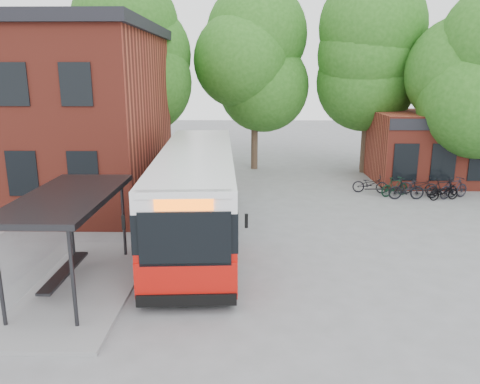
{
  "coord_description": "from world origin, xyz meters",
  "views": [
    {
      "loc": [
        0.66,
        -13.71,
        6.21
      ],
      "look_at": [
        0.33,
        2.8,
        2.0
      ],
      "focal_mm": 35.0,
      "sensor_mm": 36.0,
      "label": 1
    }
  ],
  "objects_px": {
    "bicycle_3": "(406,189)",
    "bus_shelter": "(72,242)",
    "bicycle_0": "(370,184)",
    "bicycle_5": "(442,188)",
    "bicycle_4": "(419,185)",
    "bicycle_7": "(454,188)",
    "bicycle_6": "(444,192)",
    "city_bus": "(197,192)",
    "bicycle_1": "(395,187)"
  },
  "relations": [
    {
      "from": "bicycle_3",
      "to": "bus_shelter",
      "type": "bearing_deg",
      "value": 126.96
    },
    {
      "from": "bicycle_0",
      "to": "bicycle_5",
      "type": "xyz_separation_m",
      "value": [
        3.39,
        -1.02,
        0.03
      ]
    },
    {
      "from": "bus_shelter",
      "to": "bicycle_4",
      "type": "distance_m",
      "value": 18.05
    },
    {
      "from": "bicycle_3",
      "to": "bicycle_4",
      "type": "bearing_deg",
      "value": -44.84
    },
    {
      "from": "bicycle_7",
      "to": "bicycle_6",
      "type": "bearing_deg",
      "value": 93.68
    },
    {
      "from": "bicycle_4",
      "to": "bicycle_7",
      "type": "height_order",
      "value": "bicycle_7"
    },
    {
      "from": "bicycle_0",
      "to": "bicycle_3",
      "type": "relative_size",
      "value": 1.02
    },
    {
      "from": "city_bus",
      "to": "bicycle_1",
      "type": "bearing_deg",
      "value": 28.47
    },
    {
      "from": "city_bus",
      "to": "bicycle_1",
      "type": "xyz_separation_m",
      "value": [
        9.57,
        5.97,
        -1.17
      ]
    },
    {
      "from": "bicycle_0",
      "to": "city_bus",
      "type": "bearing_deg",
      "value": 137.71
    },
    {
      "from": "bicycle_0",
      "to": "bicycle_1",
      "type": "bearing_deg",
      "value": -111.93
    },
    {
      "from": "bicycle_6",
      "to": "bicycle_3",
      "type": "bearing_deg",
      "value": 73.44
    },
    {
      "from": "bicycle_1",
      "to": "bicycle_6",
      "type": "relative_size",
      "value": 1.05
    },
    {
      "from": "bicycle_1",
      "to": "bicycle_6",
      "type": "xyz_separation_m",
      "value": [
        2.23,
        -0.74,
        -0.08
      ]
    },
    {
      "from": "bus_shelter",
      "to": "bicycle_3",
      "type": "bearing_deg",
      "value": 38.15
    },
    {
      "from": "bicycle_1",
      "to": "bicycle_4",
      "type": "relative_size",
      "value": 0.89
    },
    {
      "from": "bus_shelter",
      "to": "city_bus",
      "type": "xyz_separation_m",
      "value": [
        3.13,
        4.97,
        0.22
      ]
    },
    {
      "from": "bicycle_1",
      "to": "bicycle_7",
      "type": "distance_m",
      "value": 2.89
    },
    {
      "from": "bicycle_0",
      "to": "bicycle_4",
      "type": "height_order",
      "value": "bicycle_4"
    },
    {
      "from": "city_bus",
      "to": "bicycle_4",
      "type": "bearing_deg",
      "value": 26.57
    },
    {
      "from": "city_bus",
      "to": "bicycle_0",
      "type": "bearing_deg",
      "value": 34.6
    },
    {
      "from": "bicycle_3",
      "to": "bicycle_4",
      "type": "relative_size",
      "value": 0.95
    },
    {
      "from": "city_bus",
      "to": "bicycle_1",
      "type": "height_order",
      "value": "city_bus"
    },
    {
      "from": "city_bus",
      "to": "bicycle_0",
      "type": "distance_m",
      "value": 10.84
    },
    {
      "from": "bicycle_0",
      "to": "bicycle_5",
      "type": "bearing_deg",
      "value": -97.19
    },
    {
      "from": "bicycle_4",
      "to": "bicycle_1",
      "type": "bearing_deg",
      "value": 118.69
    },
    {
      "from": "bus_shelter",
      "to": "bicycle_0",
      "type": "height_order",
      "value": "bus_shelter"
    },
    {
      "from": "bicycle_5",
      "to": "bicycle_6",
      "type": "relative_size",
      "value": 1.06
    },
    {
      "from": "bicycle_1",
      "to": "bicycle_4",
      "type": "xyz_separation_m",
      "value": [
        1.35,
        0.35,
        -0.01
      ]
    },
    {
      "from": "bicycle_4",
      "to": "bicycle_7",
      "type": "relative_size",
      "value": 1.03
    },
    {
      "from": "city_bus",
      "to": "bicycle_0",
      "type": "xyz_separation_m",
      "value": [
        8.48,
        6.65,
        -1.19
      ]
    },
    {
      "from": "bicycle_5",
      "to": "city_bus",
      "type": "bearing_deg",
      "value": 105.72
    },
    {
      "from": "bus_shelter",
      "to": "bicycle_0",
      "type": "xyz_separation_m",
      "value": [
        11.61,
        11.62,
        -0.97
      ]
    },
    {
      "from": "city_bus",
      "to": "bicycle_6",
      "type": "xyz_separation_m",
      "value": [
        11.8,
        5.23,
        -1.25
      ]
    },
    {
      "from": "bicycle_0",
      "to": "bicycle_5",
      "type": "height_order",
      "value": "bicycle_5"
    },
    {
      "from": "bicycle_5",
      "to": "bicycle_0",
      "type": "bearing_deg",
      "value": 63.59
    },
    {
      "from": "city_bus",
      "to": "bicycle_7",
      "type": "bearing_deg",
      "value": 20.63
    },
    {
      "from": "bus_shelter",
      "to": "bicycle_4",
      "type": "xyz_separation_m",
      "value": [
        14.05,
        11.29,
        -0.95
      ]
    },
    {
      "from": "bicycle_7",
      "to": "city_bus",
      "type": "bearing_deg",
      "value": 89.38
    },
    {
      "from": "bicycle_0",
      "to": "bicycle_3",
      "type": "distance_m",
      "value": 1.99
    },
    {
      "from": "bicycle_6",
      "to": "bicycle_0",
      "type": "bearing_deg",
      "value": 52.87
    },
    {
      "from": "bus_shelter",
      "to": "bicycle_4",
      "type": "height_order",
      "value": "bus_shelter"
    },
    {
      "from": "bicycle_3",
      "to": "bicycle_7",
      "type": "xyz_separation_m",
      "value": [
        2.48,
        0.26,
        0.01
      ]
    },
    {
      "from": "bicycle_0",
      "to": "bicycle_1",
      "type": "relative_size",
      "value": 1.09
    },
    {
      "from": "city_bus",
      "to": "bicycle_6",
      "type": "distance_m",
      "value": 12.97
    },
    {
      "from": "bicycle_1",
      "to": "bicycle_4",
      "type": "distance_m",
      "value": 1.39
    },
    {
      "from": "bicycle_1",
      "to": "bicycle_3",
      "type": "relative_size",
      "value": 0.93
    },
    {
      "from": "bicycle_7",
      "to": "bicycle_3",
      "type": "bearing_deg",
      "value": 71.27
    },
    {
      "from": "bicycle_6",
      "to": "bicycle_7",
      "type": "xyz_separation_m",
      "value": [
        0.63,
        0.34,
        0.13
      ]
    },
    {
      "from": "bicycle_4",
      "to": "bicycle_6",
      "type": "distance_m",
      "value": 1.41
    }
  ]
}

